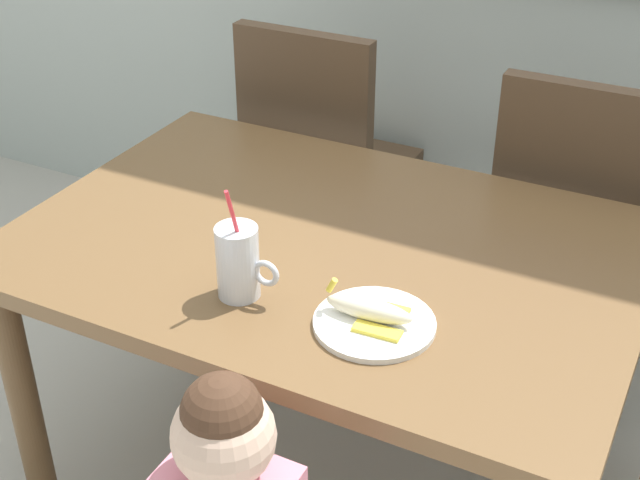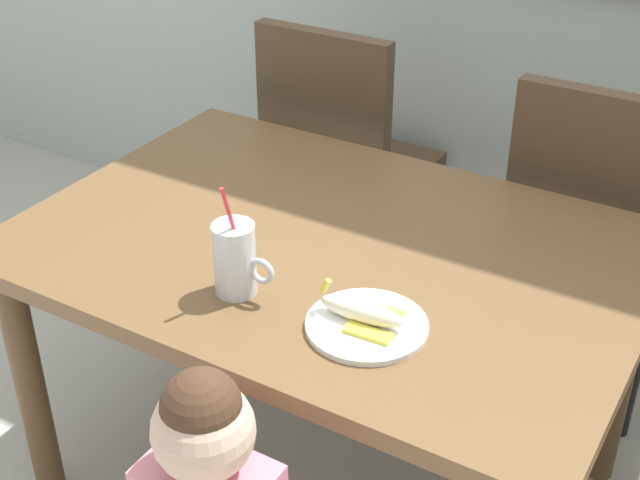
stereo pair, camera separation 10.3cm
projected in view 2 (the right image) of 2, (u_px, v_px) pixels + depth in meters
The scene contains 7 objects.
ground_plane at pixel (328, 480), 2.27m from camera, with size 24.00×24.00×0.00m, color #B7B2A8.
dining_table at pixel (330, 278), 1.95m from camera, with size 1.34×0.93×0.72m.
dining_chair_left at pixel (342, 155), 2.69m from camera, with size 0.44×0.44×0.96m.
dining_chair_right at pixel (594, 229), 2.30m from camera, with size 0.44×0.44×0.96m.
milk_cup at pixel (236, 263), 1.70m from camera, with size 0.13×0.08×0.25m.
snack_plate at pixel (367, 325), 1.63m from camera, with size 0.23×0.23×0.01m, color white.
peeled_banana at pixel (363, 312), 1.62m from camera, with size 0.17×0.11×0.07m.
Camera 2 is at (0.81, -1.41, 1.70)m, focal length 49.31 mm.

